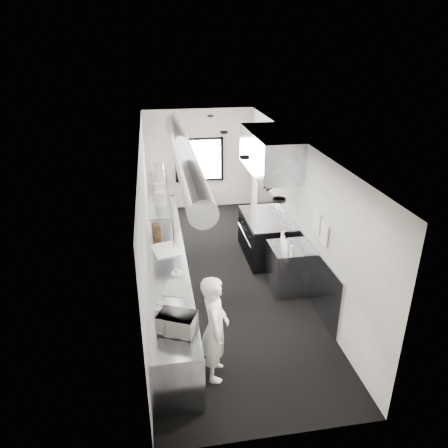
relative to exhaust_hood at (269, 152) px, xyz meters
name	(u,v)px	position (x,y,z in m)	size (l,w,h in m)	color
floor	(223,275)	(-1.10, -0.70, -2.39)	(3.00, 8.00, 0.01)	black
ceiling	(222,142)	(-1.10, -0.70, 0.41)	(3.00, 8.00, 0.01)	silver
wall_back	(199,160)	(-1.10, 3.30, -0.99)	(3.00, 0.02, 2.80)	silver
wall_front	(281,347)	(-1.10, -4.70, -0.99)	(3.00, 0.02, 2.80)	silver
wall_left	(145,218)	(-2.60, -0.70, -0.99)	(0.02, 8.00, 2.80)	silver
wall_right	(296,208)	(0.40, -0.70, -0.99)	(0.02, 8.00, 2.80)	silver
wall_cladding	(288,240)	(0.38, -0.40, -1.84)	(0.03, 5.50, 1.10)	gray
hvac_duct	(183,152)	(-1.80, -0.30, 0.16)	(0.40, 0.40, 6.40)	gray
service_window	(199,160)	(-1.10, 3.26, -0.99)	(1.36, 0.05, 1.25)	white
exhaust_hood	(269,152)	(0.00, 0.00, 0.00)	(0.81, 2.20, 0.88)	gray
prep_counter	(167,273)	(-2.25, -1.20, -1.94)	(0.70, 6.00, 0.90)	gray
pass_shelf	(159,193)	(-2.29, 0.30, -0.86)	(0.45, 3.00, 0.68)	gray
range	(263,237)	(-0.06, 0.00, -1.92)	(0.88, 1.60, 0.94)	black
bottle_station	(287,268)	(0.05, -1.40, -1.94)	(0.65, 0.80, 0.90)	gray
far_work_table	(161,204)	(-2.25, 2.50, -1.94)	(0.70, 1.20, 0.90)	gray
notice_sheet_a	(317,223)	(0.37, -1.90, -0.79)	(0.02, 0.28, 0.38)	white
notice_sheet_b	(324,234)	(0.37, -2.25, -0.84)	(0.02, 0.28, 0.38)	white
line_cook	(215,328)	(-1.67, -3.50, -1.57)	(0.60, 0.39, 1.64)	white
microwave	(177,323)	(-2.19, -3.58, -1.35)	(0.46, 0.35, 0.28)	silver
deli_tub_a	(158,310)	(-2.44, -3.12, -1.45)	(0.12, 0.12, 0.09)	#A6AD9F
deli_tub_b	(162,305)	(-2.38, -3.00, -1.44)	(0.13, 0.13, 0.09)	#A6AD9F
newspaper	(177,289)	(-2.13, -2.54, -1.48)	(0.35, 0.43, 0.01)	silver
small_plate	(177,273)	(-2.10, -2.03, -1.48)	(0.19, 0.19, 0.02)	silver
pastry	(177,270)	(-2.10, -2.03, -1.43)	(0.08, 0.08, 0.08)	#DFD075
cutting_board	(166,250)	(-2.24, -1.14, -1.48)	(0.46, 0.62, 0.02)	white
knife_block	(156,230)	(-2.40, -0.48, -1.36)	(0.11, 0.24, 0.26)	brown
plate_stack_a	(161,198)	(-2.28, -0.51, -0.68)	(0.24, 0.24, 0.28)	silver
plate_stack_b	(160,190)	(-2.28, 0.00, -0.68)	(0.21, 0.21, 0.28)	silver
plate_stack_c	(159,179)	(-2.28, 0.59, -0.64)	(0.25, 0.25, 0.36)	silver
plate_stack_d	(158,172)	(-2.28, 1.08, -0.62)	(0.26, 0.26, 0.40)	silver
squeeze_bottle_a	(292,250)	(0.02, -1.71, -1.40)	(0.06, 0.06, 0.19)	white
squeeze_bottle_b	(287,247)	(-0.03, -1.58, -1.39)	(0.06, 0.06, 0.19)	white
squeeze_bottle_c	(285,244)	(-0.01, -1.42, -1.41)	(0.06, 0.06, 0.17)	white
squeeze_bottle_d	(283,240)	(-0.01, -1.27, -1.40)	(0.06, 0.06, 0.18)	white
squeeze_bottle_e	(283,236)	(0.03, -1.09, -1.40)	(0.06, 0.06, 0.19)	white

